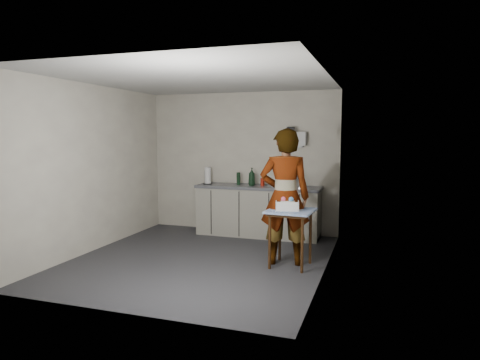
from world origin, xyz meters
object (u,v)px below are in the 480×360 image
(dark_bottle, at_px, (238,179))
(bakery_box, at_px, (287,202))
(side_table, at_px, (291,217))
(soap_bottle, at_px, (252,177))
(soda_can, at_px, (262,182))
(paper_towel, at_px, (208,176))
(standing_man, at_px, (285,197))
(kitchen_counter, at_px, (258,212))
(dish_rack, at_px, (291,184))

(dark_bottle, distance_m, bakery_box, 2.03)
(side_table, height_order, soap_bottle, soap_bottle)
(side_table, xyz_separation_m, dark_bottle, (-1.30, 1.62, 0.33))
(side_table, relative_size, soap_bottle, 2.48)
(soda_can, xyz_separation_m, dark_bottle, (-0.45, -0.02, 0.05))
(dark_bottle, xyz_separation_m, paper_towel, (-0.57, -0.08, 0.03))
(soda_can, height_order, dark_bottle, dark_bottle)
(standing_man, height_order, paper_towel, standing_man)
(kitchen_counter, bearing_deg, soda_can, 27.95)
(paper_towel, bearing_deg, bakery_box, -39.79)
(standing_man, distance_m, soap_bottle, 1.78)
(soap_bottle, height_order, dish_rack, soap_bottle)
(soda_can, height_order, paper_towel, paper_towel)
(soap_bottle, height_order, paper_towel, soap_bottle)
(kitchen_counter, bearing_deg, paper_towel, -176.25)
(side_table, xyz_separation_m, paper_towel, (-1.87, 1.54, 0.37))
(dark_bottle, height_order, paper_towel, paper_towel)
(paper_towel, xyz_separation_m, bakery_box, (1.82, -1.51, -0.16))
(soap_bottle, distance_m, dark_bottle, 0.27)
(side_table, bearing_deg, dark_bottle, 133.36)
(standing_man, xyz_separation_m, bakery_box, (0.05, -0.06, -0.06))
(side_table, relative_size, soda_can, 5.76)
(kitchen_counter, relative_size, bakery_box, 5.07)
(bakery_box, bearing_deg, side_table, -38.10)
(soda_can, bearing_deg, paper_towel, -174.53)
(standing_man, relative_size, soda_can, 13.84)
(dish_rack, bearing_deg, dark_bottle, 177.43)
(soda_can, distance_m, paper_towel, 1.03)
(kitchen_counter, height_order, dish_rack, dish_rack)
(soda_can, distance_m, dark_bottle, 0.45)
(dish_rack, bearing_deg, paper_towel, -178.63)
(kitchen_counter, xyz_separation_m, bakery_box, (0.86, -1.58, 0.47))
(kitchen_counter, distance_m, soda_can, 0.56)
(soap_bottle, bearing_deg, standing_man, -58.14)
(kitchen_counter, distance_m, dish_rack, 0.80)
(soap_bottle, relative_size, bakery_box, 0.73)
(dark_bottle, relative_size, dish_rack, 0.60)
(standing_man, bearing_deg, side_table, 127.57)
(kitchen_counter, height_order, soda_can, soda_can)
(bakery_box, bearing_deg, dish_rack, 87.33)
(dark_bottle, height_order, dish_rack, dish_rack)
(soap_bottle, bearing_deg, dark_bottle, 174.19)
(soda_can, distance_m, dish_rack, 0.53)
(standing_man, distance_m, soda_can, 1.72)
(soap_bottle, bearing_deg, paper_towel, -176.29)
(kitchen_counter, relative_size, dark_bottle, 9.75)
(kitchen_counter, xyz_separation_m, dark_bottle, (-0.38, 0.02, 0.60))
(dish_rack, bearing_deg, side_table, -78.20)
(soda_can, xyz_separation_m, bakery_box, (0.79, -1.61, -0.08))
(side_table, relative_size, dish_rack, 2.09)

